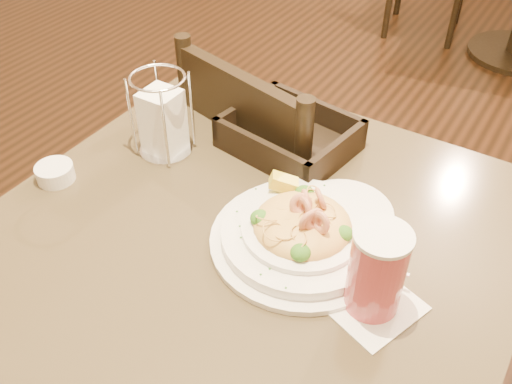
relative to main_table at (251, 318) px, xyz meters
The scene contains 8 objects.
main_table is the anchor object (origin of this frame).
dining_chair_near 0.41m from the main_table, 112.17° to the left, with size 0.51×0.51×0.93m.
pasta_bowl 0.29m from the main_table, 16.81° to the left, with size 0.35×0.31×0.10m.
drink_glass 0.40m from the main_table, ahead, with size 0.17×0.17×0.15m.
bread_basket 0.38m from the main_table, 104.81° to the left, with size 0.27×0.24×0.07m.
napkin_caddy 0.44m from the main_table, 157.92° to the left, with size 0.11×0.11×0.17m.
side_plate 0.31m from the main_table, 47.75° to the left, with size 0.18×0.18×0.01m, color white.
butter_ramekin 0.48m from the main_table, 169.34° to the right, with size 0.07×0.07×0.03m, color white.
Camera 1 is at (0.39, -0.60, 1.47)m, focal length 40.00 mm.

